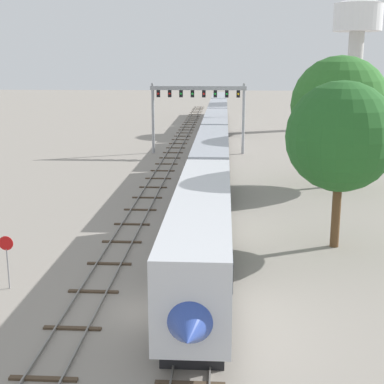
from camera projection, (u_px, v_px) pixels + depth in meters
The scene contains 9 objects.
ground_plane at pixel (156, 311), 26.18m from camera, with size 400.00×400.00×0.00m, color gray.
track_main at pixel (217, 138), 84.30m from camera, with size 2.60×200.00×0.16m.
track_near at pixel (168, 161), 65.20m from camera, with size 2.60×160.00×0.16m.
passenger_train at pixel (216, 132), 71.63m from camera, with size 3.04×107.69×4.80m.
signal_gantry at pixel (198, 102), 69.24m from camera, with size 12.10×0.49×8.88m.
water_tower at pixel (357, 29), 94.31m from camera, with size 8.37×8.37×22.27m.
stop_sign at pixel (7, 255), 28.38m from camera, with size 0.76×0.08×2.88m.
trackside_tree_left at pixel (339, 105), 50.41m from camera, with size 8.96×8.96×12.13m.
trackside_tree_mid at pixel (341, 137), 33.70m from camera, with size 6.81×6.81×10.50m.
Camera 1 is at (3.15, -24.00, 11.63)m, focal length 51.48 mm.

